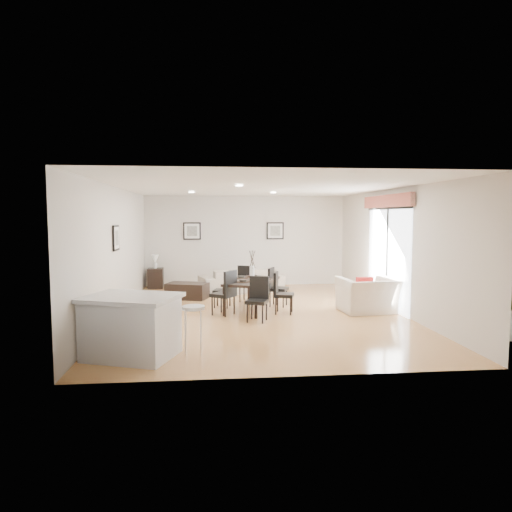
{
  "coord_description": "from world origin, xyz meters",
  "views": [
    {
      "loc": [
        -1.05,
        -9.72,
        2.09
      ],
      "look_at": [
        -0.04,
        0.4,
        1.2
      ],
      "focal_mm": 32.0,
      "sensor_mm": 36.0,
      "label": 1
    }
  ],
  "objects": [
    {
      "name": "dining_table",
      "position": [
        -0.14,
        0.26,
        0.61
      ],
      "size": [
        1.42,
        1.82,
        0.68
      ],
      "rotation": [
        0.0,
        0.0,
        -0.43
      ],
      "color": "black",
      "rests_on": "ground"
    },
    {
      "name": "coffee_table",
      "position": [
        -1.65,
        1.86,
        0.2
      ],
      "size": [
        1.14,
        0.88,
        0.4
      ],
      "primitive_type": "cube",
      "rotation": [
        0.0,
        0.0,
        -0.32
      ],
      "color": "black",
      "rests_on": "ground"
    },
    {
      "name": "table_lamp",
      "position": [
        -2.66,
        3.66,
        0.84
      ],
      "size": [
        0.21,
        0.21,
        0.4
      ],
      "color": "white",
      "rests_on": "side_table"
    },
    {
      "name": "cushion",
      "position": [
        2.23,
        -0.31,
        0.61
      ],
      "size": [
        0.37,
        0.16,
        0.36
      ],
      "primitive_type": "cube",
      "rotation": [
        0.0,
        0.0,
        3.27
      ],
      "color": "maroon",
      "rests_on": "armchair"
    },
    {
      "name": "sofa",
      "position": [
        -0.21,
        2.76,
        0.33
      ],
      "size": [
        2.43,
        1.45,
        0.66
      ],
      "primitive_type": "imported",
      "rotation": [
        0.0,
        0.0,
        3.4
      ],
      "color": "gray",
      "rests_on": "ground"
    },
    {
      "name": "ceiling",
      "position": [
        0.0,
        0.0,
        2.7
      ],
      "size": [
        6.0,
        8.0,
        0.02
      ],
      "primitive_type": "cube",
      "color": "white",
      "rests_on": "wall_back"
    },
    {
      "name": "ground",
      "position": [
        0.0,
        0.0,
        0.0
      ],
      "size": [
        8.0,
        8.0,
        0.0
      ],
      "primitive_type": "plane",
      "color": "tan",
      "rests_on": "ground"
    },
    {
      "name": "dining_chair_head",
      "position": [
        -0.11,
        -0.76,
        0.5
      ],
      "size": [
        0.52,
        0.52,
        0.89
      ],
      "rotation": [
        0.0,
        0.0,
        -0.38
      ],
      "color": "black",
      "rests_on": "ground"
    },
    {
      "name": "courtyard",
      "position": [
        6.16,
        0.87,
        0.92
      ],
      "size": [
        6.0,
        6.0,
        2.0
      ],
      "color": "gray",
      "rests_on": "ground"
    },
    {
      "name": "framed_print_back_right",
      "position": [
        0.9,
        3.97,
        1.65
      ],
      "size": [
        0.52,
        0.04,
        0.52
      ],
      "color": "black",
      "rests_on": "wall_back"
    },
    {
      "name": "bar_stool",
      "position": [
        -1.32,
        -2.94,
        0.64
      ],
      "size": [
        0.34,
        0.34,
        0.75
      ],
      "color": "silver",
      "rests_on": "ground"
    },
    {
      "name": "dining_chair_wfar",
      "position": [
        -0.72,
        0.65,
        0.47
      ],
      "size": [
        0.46,
        0.46,
        0.84
      ],
      "rotation": [
        0.0,
        0.0,
        -1.82
      ],
      "color": "black",
      "rests_on": "ground"
    },
    {
      "name": "wall_front",
      "position": [
        0.0,
        -4.0,
        1.35
      ],
      "size": [
        6.0,
        0.04,
        2.7
      ],
      "primitive_type": "cube",
      "color": "beige",
      "rests_on": "ground"
    },
    {
      "name": "dining_chair_efar",
      "position": [
        0.44,
        0.7,
        0.5
      ],
      "size": [
        0.53,
        0.53,
        0.89
      ],
      "rotation": [
        0.0,
        0.0,
        1.17
      ],
      "color": "black",
      "rests_on": "ground"
    },
    {
      "name": "wall_back",
      "position": [
        0.0,
        4.0,
        1.35
      ],
      "size": [
        6.0,
        0.04,
        2.7
      ],
      "primitive_type": "cube",
      "color": "beige",
      "rests_on": "ground"
    },
    {
      "name": "dining_chair_foot",
      "position": [
        -0.17,
        1.27,
        0.5
      ],
      "size": [
        0.53,
        0.53,
        0.9
      ],
      "rotation": [
        0.0,
        0.0,
        2.74
      ],
      "color": "black",
      "rests_on": "ground"
    },
    {
      "name": "armchair",
      "position": [
        2.34,
        -0.2,
        0.38
      ],
      "size": [
        1.24,
        1.11,
        0.75
      ],
      "primitive_type": "imported",
      "rotation": [
        0.0,
        0.0,
        3.23
      ],
      "color": "silver",
      "rests_on": "ground"
    },
    {
      "name": "sliding_door",
      "position": [
        2.96,
        0.3,
        1.66
      ],
      "size": [
        0.12,
        2.7,
        2.57
      ],
      "color": "white",
      "rests_on": "wall_right"
    },
    {
      "name": "vase",
      "position": [
        -0.14,
        0.26,
        0.93
      ],
      "size": [
        0.8,
        1.26,
        0.66
      ],
      "color": "white",
      "rests_on": "dining_table"
    },
    {
      "name": "courtyard_plant_a",
      "position": [
        5.51,
        -0.24,
        0.37
      ],
      "size": [
        0.75,
        0.68,
        0.74
      ],
      "primitive_type": "imported",
      "rotation": [
        0.0,
        0.0,
        0.18
      ],
      "color": "#375223",
      "rests_on": "ground"
    },
    {
      "name": "kitchen_island",
      "position": [
        -2.23,
        -2.94,
        0.47
      ],
      "size": [
        1.58,
        1.4,
        0.92
      ],
      "rotation": [
        0.0,
        0.0,
        -0.34
      ],
      "color": "silver",
      "rests_on": "ground"
    },
    {
      "name": "dining_chair_enear",
      "position": [
        0.44,
        -0.13,
        0.5
      ],
      "size": [
        0.5,
        0.5,
        0.89
      ],
      "rotation": [
        0.0,
        0.0,
        1.29
      ],
      "color": "black",
      "rests_on": "ground"
    },
    {
      "name": "wall_left",
      "position": [
        -3.0,
        0.0,
        1.35
      ],
      "size": [
        0.04,
        8.0,
        2.7
      ],
      "primitive_type": "cube",
      "color": "beige",
      "rests_on": "ground"
    },
    {
      "name": "framed_print_left_wall",
      "position": [
        -2.97,
        -0.2,
        1.65
      ],
      "size": [
        0.04,
        0.52,
        0.52
      ],
      "rotation": [
        0.0,
        0.0,
        1.57
      ],
      "color": "black",
      "rests_on": "wall_left"
    },
    {
      "name": "side_table",
      "position": [
        -2.66,
        3.66,
        0.29
      ],
      "size": [
        0.45,
        0.45,
        0.58
      ],
      "primitive_type": "cube",
      "rotation": [
        0.0,
        0.0,
        0.03
      ],
      "color": "black",
      "rests_on": "ground"
    },
    {
      "name": "courtyard_plant_b",
      "position": [
        5.82,
        1.16,
        0.35
      ],
      "size": [
        0.42,
        0.42,
        0.69
      ],
      "primitive_type": "imported",
      "rotation": [
        0.0,
        0.0,
        0.08
      ],
      "color": "#375223",
      "rests_on": "ground"
    },
    {
      "name": "framed_print_back_left",
      "position": [
        -1.6,
        3.97,
        1.65
      ],
      "size": [
        0.52,
        0.04,
        0.52
      ],
      "color": "black",
      "rests_on": "wall_back"
    },
    {
      "name": "dining_chair_wnear",
      "position": [
        -0.73,
        -0.2,
        0.53
      ],
      "size": [
        0.6,
        0.6,
        0.95
      ],
      "rotation": [
        0.0,
        0.0,
        -2.2
      ],
      "color": "black",
      "rests_on": "ground"
    },
    {
      "name": "wall_right",
      "position": [
        3.0,
        0.0,
        1.35
      ],
      "size": [
        0.04,
        8.0,
        2.7
      ],
      "primitive_type": "cube",
      "color": "beige",
      "rests_on": "ground"
    }
  ]
}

